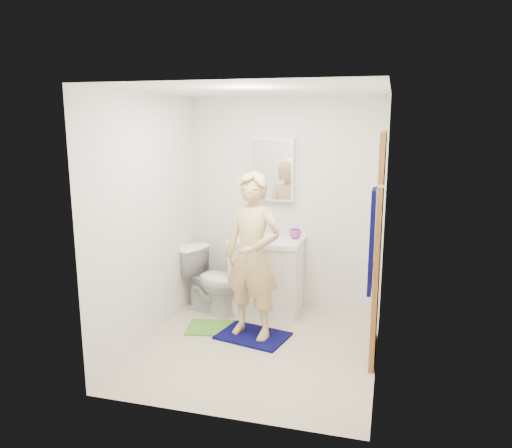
{
  "coord_description": "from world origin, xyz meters",
  "views": [
    {
      "loc": [
        1.14,
        -4.31,
        2.16
      ],
      "look_at": [
        -0.1,
        0.25,
        1.15
      ],
      "focal_mm": 35.0,
      "sensor_mm": 36.0,
      "label": 1
    }
  ],
  "objects_px": {
    "soap_dispenser": "(246,230)",
    "man": "(252,256)",
    "medicine_cabinet": "(272,169)",
    "toilet": "(213,280)",
    "toothbrush_cup": "(295,234)",
    "vanity_cabinet": "(267,277)",
    "towel": "(372,241)"
  },
  "relations": [
    {
      "from": "towel",
      "to": "toilet",
      "type": "xyz_separation_m",
      "value": [
        -1.77,
        1.32,
        -0.88
      ]
    },
    {
      "from": "vanity_cabinet",
      "to": "toilet",
      "type": "xyz_separation_m",
      "value": [
        -0.59,
        -0.16,
        -0.03
      ]
    },
    {
      "from": "vanity_cabinet",
      "to": "medicine_cabinet",
      "type": "distance_m",
      "value": 1.22
    },
    {
      "from": "toothbrush_cup",
      "to": "man",
      "type": "bearing_deg",
      "value": -108.45
    },
    {
      "from": "medicine_cabinet",
      "to": "soap_dispenser",
      "type": "bearing_deg",
      "value": -131.43
    },
    {
      "from": "medicine_cabinet",
      "to": "man",
      "type": "height_order",
      "value": "medicine_cabinet"
    },
    {
      "from": "medicine_cabinet",
      "to": "soap_dispenser",
      "type": "xyz_separation_m",
      "value": [
        -0.23,
        -0.27,
        -0.65
      ]
    },
    {
      "from": "toothbrush_cup",
      "to": "man",
      "type": "relative_size",
      "value": 0.08
    },
    {
      "from": "soap_dispenser",
      "to": "man",
      "type": "bearing_deg",
      "value": -68.58
    },
    {
      "from": "toilet",
      "to": "toothbrush_cup",
      "type": "height_order",
      "value": "toothbrush_cup"
    },
    {
      "from": "towel",
      "to": "man",
      "type": "xyz_separation_m",
      "value": [
        -1.15,
        0.77,
        -0.41
      ]
    },
    {
      "from": "towel",
      "to": "soap_dispenser",
      "type": "bearing_deg",
      "value": 134.4
    },
    {
      "from": "medicine_cabinet",
      "to": "towel",
      "type": "xyz_separation_m",
      "value": [
        1.18,
        -1.71,
        -0.35
      ]
    },
    {
      "from": "towel",
      "to": "toothbrush_cup",
      "type": "xyz_separation_m",
      "value": [
        -0.88,
        1.57,
        -0.35
      ]
    },
    {
      "from": "towel",
      "to": "man",
      "type": "distance_m",
      "value": 1.44
    },
    {
      "from": "soap_dispenser",
      "to": "man",
      "type": "relative_size",
      "value": 0.12
    },
    {
      "from": "medicine_cabinet",
      "to": "toilet",
      "type": "distance_m",
      "value": 1.42
    },
    {
      "from": "medicine_cabinet",
      "to": "toilet",
      "type": "xyz_separation_m",
      "value": [
        -0.59,
        -0.39,
        -1.23
      ]
    },
    {
      "from": "towel",
      "to": "soap_dispenser",
      "type": "xyz_separation_m",
      "value": [
        -1.41,
        1.44,
        -0.3
      ]
    },
    {
      "from": "soap_dispenser",
      "to": "towel",
      "type": "bearing_deg",
      "value": -45.6
    },
    {
      "from": "towel",
      "to": "man",
      "type": "bearing_deg",
      "value": 146.22
    },
    {
      "from": "toothbrush_cup",
      "to": "vanity_cabinet",
      "type": "bearing_deg",
      "value": -163.71
    },
    {
      "from": "towel",
      "to": "toilet",
      "type": "bearing_deg",
      "value": 143.26
    },
    {
      "from": "soap_dispenser",
      "to": "man",
      "type": "height_order",
      "value": "man"
    },
    {
      "from": "towel",
      "to": "toilet",
      "type": "distance_m",
      "value": 2.38
    },
    {
      "from": "medicine_cabinet",
      "to": "man",
      "type": "distance_m",
      "value": 1.21
    },
    {
      "from": "toilet",
      "to": "man",
      "type": "relative_size",
      "value": 0.45
    },
    {
      "from": "vanity_cabinet",
      "to": "medicine_cabinet",
      "type": "xyz_separation_m",
      "value": [
        0.0,
        0.22,
        1.2
      ]
    },
    {
      "from": "towel",
      "to": "medicine_cabinet",
      "type": "bearing_deg",
      "value": 124.61
    },
    {
      "from": "soap_dispenser",
      "to": "man",
      "type": "xyz_separation_m",
      "value": [
        0.27,
        -0.68,
        -0.1
      ]
    },
    {
      "from": "towel",
      "to": "toothbrush_cup",
      "type": "bearing_deg",
      "value": 119.26
    },
    {
      "from": "vanity_cabinet",
      "to": "soap_dispenser",
      "type": "distance_m",
      "value": 0.6
    }
  ]
}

